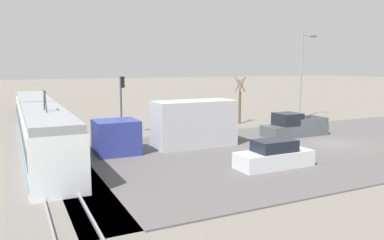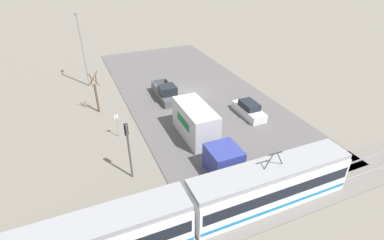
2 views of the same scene
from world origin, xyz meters
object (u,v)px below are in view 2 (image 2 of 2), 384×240
at_px(box_truck, 201,130).
at_px(pickup_truck, 166,93).
at_px(street_tree, 96,94).
at_px(light_rail_tram, 189,211).
at_px(sedan_car_0, 249,110).
at_px(no_parking_sign, 117,124).
at_px(traffic_light_pole, 128,144).
at_px(street_lamp_near_crossing, 82,47).

xyz_separation_m(box_truck, pickup_truck, (-0.11, -10.48, -0.78)).
bearing_deg(street_tree, light_rail_tram, 99.24).
bearing_deg(sedan_car_0, no_parking_sign, -5.93).
xyz_separation_m(box_truck, no_parking_sign, (6.93, -4.42, -0.10)).
distance_m(traffic_light_pole, street_tree, 12.46).
xyz_separation_m(pickup_truck, traffic_light_pole, (7.22, 12.40, 2.40)).
bearing_deg(pickup_truck, street_tree, 0.07).
xyz_separation_m(pickup_truck, sedan_car_0, (-7.04, 7.53, -0.08)).
height_order(box_truck, street_tree, street_tree).
relative_size(light_rail_tram, pickup_truck, 4.44).
distance_m(light_rail_tram, traffic_light_pole, 7.26).
height_order(sedan_car_0, street_lamp_near_crossing, street_lamp_near_crossing).
relative_size(box_truck, traffic_light_pole, 2.03).
bearing_deg(street_tree, no_parking_sign, 99.79).
bearing_deg(light_rail_tram, no_parking_sign, -81.01).
bearing_deg(street_lamp_near_crossing, sedan_car_0, 134.16).
distance_m(pickup_truck, street_tree, 8.19).
distance_m(street_lamp_near_crossing, no_parking_sign, 14.75).
xyz_separation_m(sedan_car_0, no_parking_sign, (14.08, -1.46, 0.76)).
bearing_deg(street_tree, pickup_truck, -179.93).
bearing_deg(street_lamp_near_crossing, light_rail_tram, 96.71).
relative_size(pickup_truck, traffic_light_pole, 1.13).
distance_m(box_truck, street_tree, 13.17).
bearing_deg(no_parking_sign, pickup_truck, -139.24).
xyz_separation_m(sedan_car_0, traffic_light_pole, (14.26, 4.87, 2.48)).
xyz_separation_m(light_rail_tram, traffic_light_pole, (2.25, -6.72, 1.58)).
bearing_deg(street_lamp_near_crossing, box_truck, 113.42).
bearing_deg(box_truck, street_tree, -52.72).
distance_m(sedan_car_0, street_lamp_near_crossing, 22.32).
height_order(light_rail_tram, box_truck, light_rail_tram).
xyz_separation_m(sedan_car_0, street_lamp_near_crossing, (15.22, -15.68, 4.52)).
bearing_deg(sedan_car_0, street_tree, -26.43).
height_order(street_tree, street_lamp_near_crossing, street_lamp_near_crossing).
relative_size(light_rail_tram, no_parking_sign, 10.03).
height_order(traffic_light_pole, street_tree, traffic_light_pole).
xyz_separation_m(box_truck, street_lamp_near_crossing, (8.07, -18.63, 3.66)).
relative_size(pickup_truck, sedan_car_0, 1.22).
bearing_deg(no_parking_sign, light_rail_tram, 98.99).
relative_size(box_truck, street_lamp_near_crossing, 1.08).
height_order(box_truck, pickup_truck, box_truck).
xyz_separation_m(street_tree, street_lamp_near_crossing, (0.10, -8.16, 3.08)).
bearing_deg(pickup_truck, street_lamp_near_crossing, -44.90).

